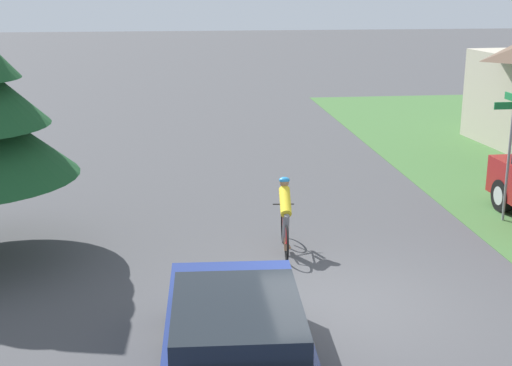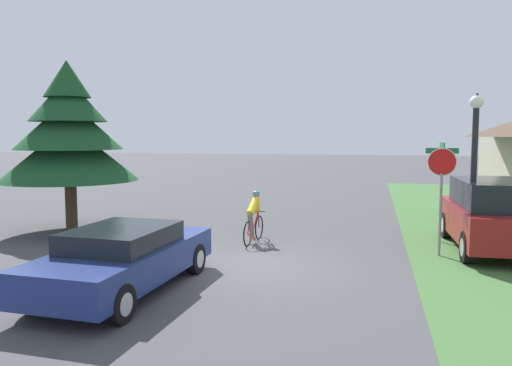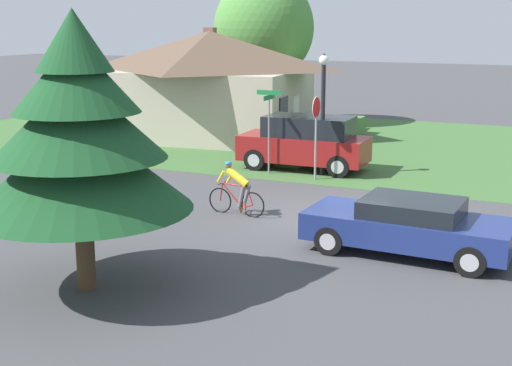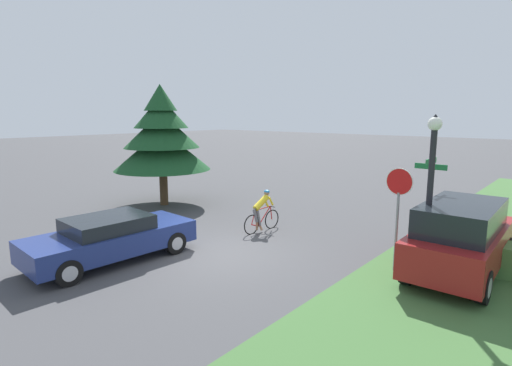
% 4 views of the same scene
% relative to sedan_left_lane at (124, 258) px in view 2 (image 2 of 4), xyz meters
% --- Properties ---
extents(ground_plane, '(140.00, 140.00, 0.00)m').
position_rel_sedan_left_lane_xyz_m(ground_plane, '(1.99, 2.35, -0.67)').
color(ground_plane, '#424244').
extents(sedan_left_lane, '(2.12, 4.70, 1.30)m').
position_rel_sedan_left_lane_xyz_m(sedan_left_lane, '(0.00, 0.00, 0.00)').
color(sedan_left_lane, navy).
rests_on(sedan_left_lane, ground).
extents(cyclist, '(0.44, 1.75, 1.49)m').
position_rel_sedan_left_lane_xyz_m(cyclist, '(1.43, 5.01, 0.05)').
color(cyclist, black).
rests_on(cyclist, ground).
extents(parked_suv_right, '(1.99, 4.54, 1.92)m').
position_rel_sedan_left_lane_xyz_m(parked_suv_right, '(7.82, 5.37, 0.31)').
color(parked_suv_right, maroon).
rests_on(parked_suv_right, ground).
extents(stop_sign, '(0.71, 0.07, 2.77)m').
position_rel_sedan_left_lane_xyz_m(stop_sign, '(6.46, 4.51, 1.29)').
color(stop_sign, gray).
rests_on(stop_sign, ground).
extents(street_lamp, '(0.34, 0.34, 4.14)m').
position_rel_sedan_left_lane_xyz_m(street_lamp, '(7.22, 4.54, 1.91)').
color(street_lamp, black).
rests_on(street_lamp, ground).
extents(street_name_sign, '(0.90, 0.90, 2.89)m').
position_rel_sedan_left_lane_xyz_m(street_name_sign, '(6.68, 6.28, 1.31)').
color(street_name_sign, gray).
rests_on(street_name_sign, ground).
extents(conifer_tall_near, '(4.32, 4.32, 5.46)m').
position_rel_sedan_left_lane_xyz_m(conifer_tall_near, '(-4.73, 5.38, 2.44)').
color(conifer_tall_near, '#4C3823').
rests_on(conifer_tall_near, ground).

